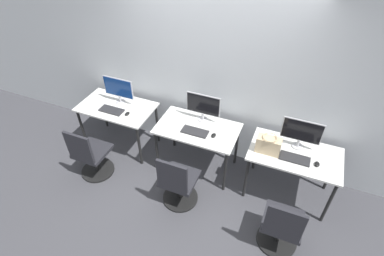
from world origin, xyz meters
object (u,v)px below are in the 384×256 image
object	(u,v)px
monitor_left	(118,89)
keyboard_center	(195,132)
keyboard_left	(112,110)
keyboard_right	(295,158)
office_chair_left	(91,157)
mouse_center	(214,135)
mouse_right	(317,164)
office_chair_center	(178,184)
monitor_center	(203,106)
handbag	(268,145)
office_chair_right	(281,228)
monitor_right	(302,132)
mouse_left	(127,114)

from	to	relation	value
monitor_left	keyboard_center	distance (m)	1.35
keyboard_left	keyboard_right	distance (m)	2.63
keyboard_left	office_chair_left	distance (m)	0.73
mouse_center	keyboard_right	bearing A→B (deg)	-0.99
monitor_left	mouse_right	distance (m)	2.91
mouse_center	office_chair_center	xyz separation A→B (m)	(-0.25, -0.63, -0.41)
monitor_center	handbag	bearing A→B (deg)	-17.03
monitor_left	handbag	size ratio (longest dim) A/B	1.62
office_chair_center	handbag	size ratio (longest dim) A/B	2.94
keyboard_center	mouse_right	bearing A→B (deg)	-0.05
office_chair_left	office_chair_right	distance (m)	2.69
office_chair_right	handbag	xyz separation A→B (m)	(-0.37, 0.74, 0.51)
mouse_center	keyboard_right	distance (m)	1.05
monitor_left	monitor_center	world-z (taller)	same
monitor_left	mouse_center	distance (m)	1.61
monitor_center	mouse_center	world-z (taller)	monitor_center
monitor_center	monitor_right	bearing A→B (deg)	-2.51
monitor_center	office_chair_right	bearing A→B (deg)	-37.58
monitor_center	keyboard_right	world-z (taller)	monitor_center
office_chair_left	office_chair_right	bearing A→B (deg)	-2.38
keyboard_center	monitor_right	bearing A→B (deg)	10.42
office_chair_center	keyboard_right	distance (m)	1.49
monitor_center	mouse_right	distance (m)	1.62
mouse_right	handbag	xyz separation A→B (m)	(-0.60, 0.00, 0.10)
keyboard_right	office_chair_right	xyz separation A→B (m)	(0.03, -0.74, -0.40)
keyboard_center	handbag	bearing A→B (deg)	0.01
office_chair_right	keyboard_right	bearing A→B (deg)	92.70
office_chair_center	monitor_right	bearing A→B (deg)	33.29
monitor_center	mouse_center	size ratio (longest dim) A/B	5.41
mouse_right	handbag	bearing A→B (deg)	179.84
monitor_left	keyboard_right	world-z (taller)	monitor_left
office_chair_center	keyboard_right	bearing A→B (deg)	25.19
keyboard_left	keyboard_right	bearing A→B (deg)	0.44
monitor_right	handbag	size ratio (longest dim) A/B	1.62
monitor_right	keyboard_center	bearing A→B (deg)	-169.58
office_chair_right	mouse_center	bearing A→B (deg)	145.15
mouse_left	mouse_right	size ratio (longest dim) A/B	1.00
office_chair_right	handbag	distance (m)	0.97
keyboard_right	office_chair_right	bearing A→B (deg)	-87.30
keyboard_left	keyboard_right	size ratio (longest dim) A/B	1.00
keyboard_right	office_chair_right	distance (m)	0.84
monitor_left	keyboard_left	bearing A→B (deg)	-90.00
mouse_left	monitor_left	bearing A→B (deg)	138.33
monitor_left	mouse_left	size ratio (longest dim) A/B	5.41
monitor_center	monitor_left	bearing A→B (deg)	-176.68
keyboard_right	office_chair_right	size ratio (longest dim) A/B	0.41
mouse_left	mouse_center	xyz separation A→B (m)	(1.32, 0.03, 0.00)
monitor_left	keyboard_center	world-z (taller)	monitor_left
monitor_left	keyboard_left	world-z (taller)	monitor_left
mouse_left	monitor_right	xyz separation A→B (m)	(2.37, 0.25, 0.22)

